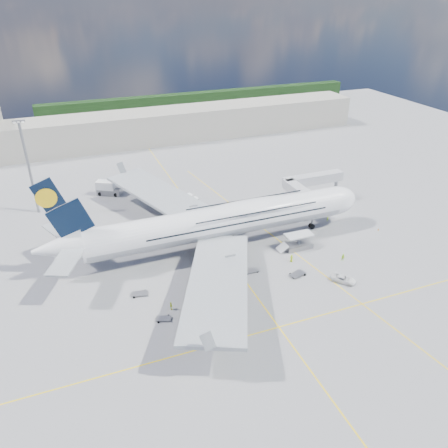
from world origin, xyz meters
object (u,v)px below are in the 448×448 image
object	(u,v)px
catering_truck_outer	(109,188)
cone_wing_right_outer	(241,328)
cargo_loader	(298,243)
dolly_row_b	(216,299)
light_mast	(29,167)
crew_nose	(328,218)
crew_van	(292,258)
cone_tail	(65,258)
cone_wing_right_inner	(240,283)
airliner	(221,221)
baggage_tug	(234,272)
dolly_row_c	(198,321)
dolly_row_a	(163,318)
crew_wing	(171,306)
crew_tug	(237,316)
cone_wing_left_outer	(167,202)
jet_bridge	(308,185)
dolly_back	(140,294)
cone_wing_left_inner	(200,234)
dolly_nose_near	(251,271)
crew_loader	(343,257)
cone_nose	(378,229)
dolly_nose_far	(298,274)
service_van	(343,279)
catering_truck_inner	(187,201)

from	to	relation	value
catering_truck_outer	cone_wing_right_outer	size ratio (longest dim) A/B	12.94
cargo_loader	dolly_row_b	bearing A→B (deg)	-153.52
light_mast	cone_wing_right_outer	distance (m)	72.52
dolly_row_b	crew_nose	world-z (taller)	dolly_row_b
crew_van	cone_tail	bearing A→B (deg)	34.65
light_mast	cone_wing_right_inner	bearing A→B (deg)	-52.57
airliner	baggage_tug	distance (m)	13.47
dolly_row_b	dolly_row_c	distance (m)	6.24
airliner	dolly_row_a	size ratio (longest dim) A/B	25.30
cargo_loader	crew_wing	size ratio (longest dim) A/B	4.84
crew_wing	crew_tug	size ratio (longest dim) A/B	1.16
light_mast	cone_wing_left_outer	world-z (taller)	light_mast
cone_wing_left_outer	cone_tail	xyz separation A→B (m)	(-29.08, -20.00, 0.01)
jet_bridge	dolly_back	world-z (taller)	jet_bridge
jet_bridge	cone_wing_left_inner	world-z (taller)	jet_bridge
dolly_row_b	dolly_row_a	bearing A→B (deg)	-175.88
airliner	dolly_back	size ratio (longest dim) A/B	22.89
crew_wing	cone_wing_left_inner	distance (m)	28.89
dolly_row_c	crew_tug	size ratio (longest dim) A/B	2.37
baggage_tug	crew_nose	bearing A→B (deg)	40.77
dolly_nose_near	crew_loader	size ratio (longest dim) A/B	1.76
light_mast	dolly_row_b	world-z (taller)	light_mast
cargo_loader	cone_wing_left_outer	distance (m)	41.58
cone_nose	cone_wing_left_outer	world-z (taller)	cone_wing_left_outer
cargo_loader	dolly_nose_far	distance (m)	11.40
jet_bridge	service_van	bearing A→B (deg)	-107.89
crew_wing	jet_bridge	bearing A→B (deg)	-37.43
crew_loader	cone_wing_right_outer	size ratio (longest dim) A/B	2.94
dolly_row_c	dolly_nose_far	world-z (taller)	dolly_nose_far
catering_truck_inner	cargo_loader	bearing A→B (deg)	-74.40
crew_tug	catering_truck_inner	bearing A→B (deg)	78.39
dolly_row_a	catering_truck_inner	size ratio (longest dim) A/B	0.50
jet_bridge	dolly_nose_near	size ratio (longest dim) A/B	5.85
dolly_back	crew_wing	world-z (taller)	crew_wing
baggage_tug	crew_nose	size ratio (longest dim) A/B	1.77
dolly_row_a	crew_wing	world-z (taller)	crew_wing
catering_truck_inner	cone_wing_right_outer	world-z (taller)	catering_truck_inner
light_mast	cone_nose	world-z (taller)	light_mast
catering_truck_outer	crew_tug	size ratio (longest dim) A/B	5.29
airliner	crew_nose	distance (m)	31.46
dolly_row_a	cone_wing_right_inner	distance (m)	18.35
cargo_loader	light_mast	distance (m)	71.72
catering_truck_outer	crew_tug	xyz separation A→B (m)	(13.89, -65.04, -1.29)
baggage_tug	crew_wing	world-z (taller)	crew_wing
crew_wing	cone_wing_right_outer	size ratio (longest dim) A/B	2.84
catering_truck_outer	crew_van	xyz separation A→B (m)	(32.79, -51.54, -1.15)
cone_tail	catering_truck_outer	bearing A→B (deg)	65.36
dolly_row_b	dolly_back	size ratio (longest dim) A/B	1.00
dolly_back	catering_truck_outer	xyz separation A→B (m)	(1.46, 51.17, 1.69)
service_van	cone_wing_left_inner	world-z (taller)	service_van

